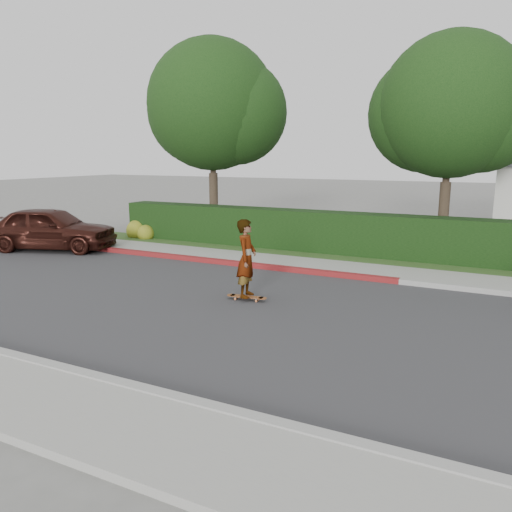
# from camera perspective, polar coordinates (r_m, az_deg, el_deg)

# --- Properties ---
(ground) EXTENTS (120.00, 120.00, 0.00)m
(ground) POSITION_cam_1_polar(r_m,az_deg,el_deg) (10.51, 6.43, -7.67)
(ground) COLOR slate
(ground) RESTS_ON ground
(road) EXTENTS (60.00, 8.00, 0.01)m
(road) POSITION_cam_1_polar(r_m,az_deg,el_deg) (10.51, 6.43, -7.64)
(road) COLOR #2D2D30
(road) RESTS_ON ground
(curb_near) EXTENTS (60.00, 0.20, 0.15)m
(curb_near) POSITION_cam_1_polar(r_m,az_deg,el_deg) (7.08, -5.60, -16.92)
(curb_near) COLOR #9E9E99
(curb_near) RESTS_ON ground
(sidewalk_near) EXTENTS (60.00, 1.60, 0.12)m
(sidewalk_near) POSITION_cam_1_polar(r_m,az_deg,el_deg) (6.44, -10.11, -20.29)
(sidewalk_near) COLOR gray
(sidewalk_near) RESTS_ON ground
(curb_far) EXTENTS (60.00, 0.20, 0.15)m
(curb_far) POSITION_cam_1_polar(r_m,az_deg,el_deg) (14.26, 12.12, -2.40)
(curb_far) COLOR #9E9E99
(curb_far) RESTS_ON ground
(curb_red_section) EXTENTS (12.00, 0.21, 0.15)m
(curb_red_section) POSITION_cam_1_polar(r_m,az_deg,el_deg) (16.18, -5.27, -0.54)
(curb_red_section) COLOR maroon
(curb_red_section) RESTS_ON ground
(sidewalk_far) EXTENTS (60.00, 1.60, 0.12)m
(sidewalk_far) POSITION_cam_1_polar(r_m,az_deg,el_deg) (15.12, 12.97, -1.71)
(sidewalk_far) COLOR gray
(sidewalk_far) RESTS_ON ground
(planting_strip) EXTENTS (60.00, 1.60, 0.10)m
(planting_strip) POSITION_cam_1_polar(r_m,az_deg,el_deg) (16.65, 14.28, -0.61)
(planting_strip) COLOR #2D4C1E
(planting_strip) RESTS_ON ground
(hedge) EXTENTS (15.00, 1.00, 1.50)m
(hedge) POSITION_cam_1_polar(r_m,az_deg,el_deg) (17.93, 5.40, 2.82)
(hedge) COLOR black
(hedge) RESTS_ON ground
(flowering_shrub) EXTENTS (1.40, 1.00, 0.90)m
(flowering_shrub) POSITION_cam_1_polar(r_m,az_deg,el_deg) (21.14, -13.13, 2.75)
(flowering_shrub) COLOR #2D4C19
(flowering_shrub) RESTS_ON ground
(tree_left) EXTENTS (5.99, 5.21, 8.00)m
(tree_left) POSITION_cam_1_polar(r_m,az_deg,el_deg) (21.14, -4.79, 16.41)
(tree_left) COLOR #33261C
(tree_left) RESTS_ON ground
(tree_center) EXTENTS (5.66, 4.84, 7.44)m
(tree_center) POSITION_cam_1_polar(r_m,az_deg,el_deg) (18.69, 21.43, 15.23)
(tree_center) COLOR #33261C
(tree_center) RESTS_ON ground
(skateboard) EXTENTS (1.02, 0.32, 0.09)m
(skateboard) POSITION_cam_1_polar(r_m,az_deg,el_deg) (12.01, -1.07, -4.69)
(skateboard) COLOR orange
(skateboard) RESTS_ON ground
(skateboarder) EXTENTS (0.57, 0.75, 1.86)m
(skateboarder) POSITION_cam_1_polar(r_m,az_deg,el_deg) (11.78, -1.08, -0.28)
(skateboarder) COLOR white
(skateboarder) RESTS_ON skateboard
(car_maroon) EXTENTS (5.04, 3.30, 1.60)m
(car_maroon) POSITION_cam_1_polar(r_m,az_deg,el_deg) (19.74, -22.45, 2.94)
(car_maroon) COLOR #361711
(car_maroon) RESTS_ON ground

